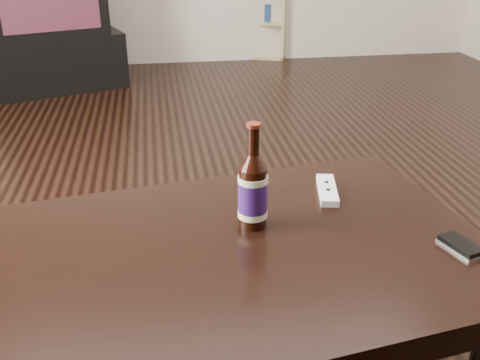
{
  "coord_description": "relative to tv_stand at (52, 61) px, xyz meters",
  "views": [
    {
      "loc": [
        -0.32,
        -1.83,
        1.14
      ],
      "look_at": [
        -0.14,
        -0.69,
        0.6
      ],
      "focal_mm": 42.0,
      "sensor_mm": 36.0,
      "label": 1
    }
  ],
  "objects": [
    {
      "name": "beer_bottle",
      "position": [
        0.93,
        -3.04,
        0.38
      ],
      "size": [
        0.09,
        0.09,
        0.26
      ],
      "rotation": [
        0.0,
        0.0,
        -0.31
      ],
      "color": "black",
      "rests_on": "coffee_table"
    },
    {
      "name": "coffee_table",
      "position": [
        0.8,
        -3.15,
        0.22
      ],
      "size": [
        1.38,
        0.94,
        0.48
      ],
      "rotation": [
        0.0,
        0.0,
        0.16
      ],
      "color": "black",
      "rests_on": "floor"
    },
    {
      "name": "remote",
      "position": [
        1.15,
        -2.9,
        0.29
      ],
      "size": [
        0.08,
        0.17,
        0.02
      ],
      "rotation": [
        0.0,
        0.0,
        -0.2
      ],
      "color": "white",
      "rests_on": "coffee_table"
    },
    {
      "name": "tv_stand",
      "position": [
        0.0,
        0.0,
        0.0
      ],
      "size": [
        1.08,
        0.78,
        0.39
      ],
      "primitive_type": "cube",
      "rotation": [
        0.0,
        0.0,
        0.33
      ],
      "color": "black",
      "rests_on": "floor"
    },
    {
      "name": "phone",
      "position": [
        1.36,
        -3.21,
        0.29
      ],
      "size": [
        0.08,
        0.11,
        0.02
      ],
      "rotation": [
        0.0,
        0.0,
        0.29
      ],
      "color": "silver",
      "rests_on": "coffee_table"
    },
    {
      "name": "floor",
      "position": [
        1.04,
        -2.35,
        -0.2
      ],
      "size": [
        5.0,
        6.0,
        0.01
      ],
      "primitive_type": "cube",
      "color": "black",
      "rests_on": "ground"
    }
  ]
}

